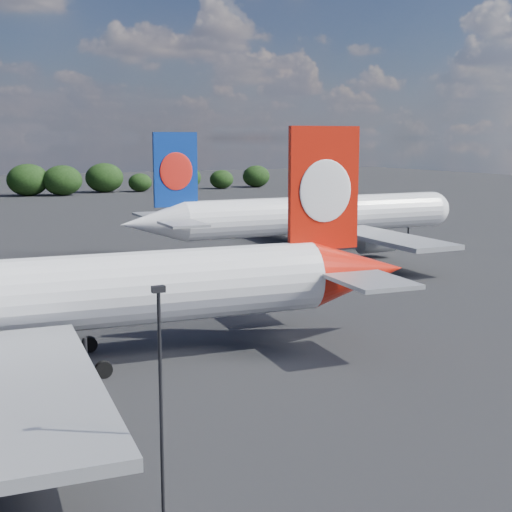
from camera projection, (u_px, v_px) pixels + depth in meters
name	position (u px, v px, depth m)	size (l,w,h in m)	color
qantas_airliner	(72.00, 295.00, 51.46)	(53.77, 51.21, 17.54)	white
china_southern_airliner	(307.00, 217.00, 103.84)	(53.18, 50.53, 17.37)	white
apron_lamp_post	(161.00, 393.00, 30.07)	(0.55, 0.30, 10.56)	black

